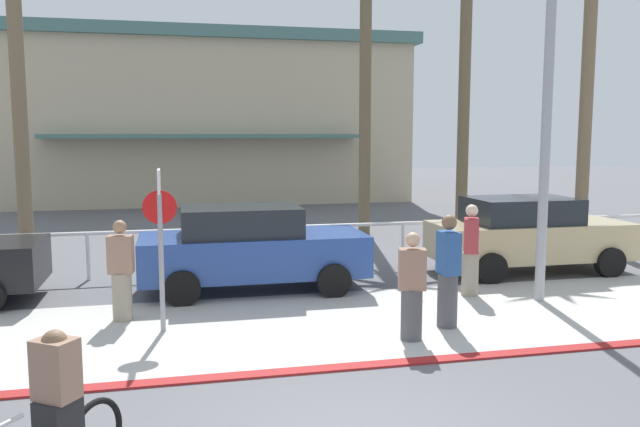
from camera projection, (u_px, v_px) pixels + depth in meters
name	position (u px, v px, depth m)	size (l,w,h in m)	color
ground_plane	(247.00, 260.00, 16.08)	(80.00, 80.00, 0.00)	#5B5B60
sidewalk_strip	(287.00, 326.00, 10.46)	(44.00, 4.00, 0.02)	beige
curb_paint	(314.00, 370.00, 8.53)	(44.00, 0.24, 0.03)	maroon
building_backdrop	(200.00, 119.00, 31.68)	(19.12, 10.79, 7.57)	#BCAD8E
rail_fence	(254.00, 235.00, 14.52)	(21.31, 0.08, 1.04)	white
stop_sign_bike_lane	(160.00, 227.00, 9.98)	(0.52, 0.56, 2.56)	gray
streetlight_curb	(556.00, 66.00, 11.35)	(0.24, 2.54, 7.50)	#9EA0A5
palm_tree_2	(366.00, 15.00, 19.34)	(3.20, 3.70, 8.88)	brown
palm_tree_4	(590.00, 25.00, 17.91)	(3.44, 3.08, 8.55)	#756047
car_blue_2	(251.00, 247.00, 12.79)	(4.40, 2.02, 1.69)	#284793
car_tan_3	(528.00, 234.00, 14.53)	(4.40, 2.02, 1.69)	tan
cyclist_black_0	(54.00, 421.00, 5.47)	(1.09, 1.53, 1.50)	black
pedestrian_0	(121.00, 275.00, 10.70)	(0.43, 0.36, 1.70)	gray
pedestrian_1	(412.00, 291.00, 9.69)	(0.45, 0.39, 1.65)	#4C4C51
pedestrian_2	(448.00, 275.00, 10.32)	(0.33, 0.41, 1.83)	#4C4C51
pedestrian_3	(471.00, 254.00, 12.34)	(0.42, 0.47, 1.77)	gray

